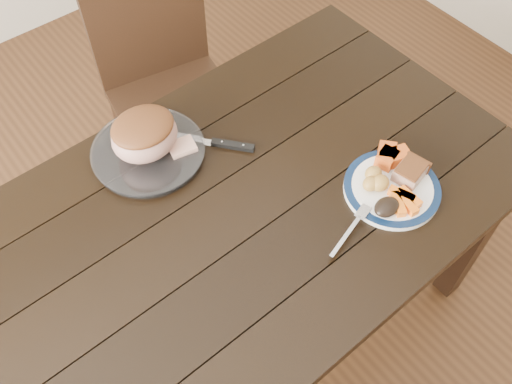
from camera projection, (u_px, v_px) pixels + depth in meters
ground at (235, 329)px, 2.05m from camera, size 4.00×4.00×0.00m
dining_table at (228, 234)px, 1.51m from camera, size 1.62×0.93×0.75m
chair_far at (166, 77)px, 2.05m from camera, size 0.49×0.50×0.93m
dinner_plate at (392, 189)px, 1.47m from camera, size 0.25×0.25×0.02m
plate_rim at (392, 187)px, 1.47m from camera, size 0.25×0.25×0.02m
serving_platter at (149, 152)px, 1.55m from camera, size 0.30×0.30×0.02m
pork_slice at (410, 172)px, 1.47m from camera, size 0.09×0.08×0.04m
roasted_potatoes at (375, 180)px, 1.45m from camera, size 0.07×0.08×0.04m
carrot_batons at (404, 200)px, 1.43m from camera, size 0.08×0.10×0.02m
pumpkin_wedges at (391, 156)px, 1.50m from camera, size 0.09×0.09×0.04m
dark_mushroom at (387, 207)px, 1.41m from camera, size 0.07×0.05×0.03m
fork at (352, 227)px, 1.39m from camera, size 0.18×0.07×0.00m
roast_joint at (145, 136)px, 1.49m from camera, size 0.18×0.16×0.12m
cut_slice at (182, 147)px, 1.53m from camera, size 0.08×0.07×0.02m
carving_knife at (219, 143)px, 1.57m from camera, size 0.22×0.26×0.01m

